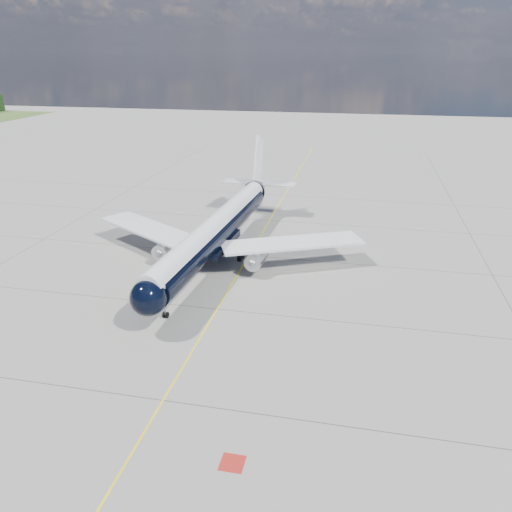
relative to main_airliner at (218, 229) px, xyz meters
The scene contains 4 objects.
ground 8.49m from the main_airliner, 61.38° to the left, with size 320.00×320.00×0.00m, color gray.
taxiway_centerline 5.59m from the main_airliner, 23.64° to the left, with size 0.16×160.00×0.01m, color yellow.
red_marking 35.23m from the main_airliner, 72.74° to the right, with size 1.60×1.60×0.01m, color maroon.
main_airliner is the anchor object (origin of this frame).
Camera 1 is at (13.46, -34.06, 24.89)m, focal length 35.00 mm.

